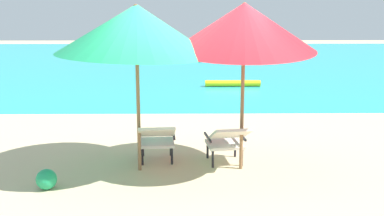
% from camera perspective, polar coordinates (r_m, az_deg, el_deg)
% --- Properties ---
extents(ground_plane, '(40.00, 40.00, 0.00)m').
position_cam_1_polar(ground_plane, '(10.79, -0.23, 0.03)').
color(ground_plane, '#CCB78E').
extents(ocean_band, '(40.00, 18.00, 0.01)m').
position_cam_1_polar(ocean_band, '(19.08, -0.47, 5.58)').
color(ocean_band, '#28B2B7').
rests_on(ocean_band, ground_plane).
extents(swim_buoy, '(1.60, 0.18, 0.18)m').
position_cam_1_polar(swim_buoy, '(13.58, 5.00, 3.03)').
color(swim_buoy, yellow).
rests_on(swim_buoy, ocean_band).
extents(lounge_chair_left, '(0.59, 0.91, 0.68)m').
position_cam_1_polar(lounge_chair_left, '(6.97, -4.32, -3.68)').
color(lounge_chair_left, silver).
rests_on(lounge_chair_left, ground_plane).
extents(lounge_chair_right, '(0.65, 0.94, 0.68)m').
position_cam_1_polar(lounge_chair_right, '(6.89, 4.32, -3.87)').
color(lounge_chair_right, silver).
rests_on(lounge_chair_right, ground_plane).
extents(beach_umbrella_left, '(2.45, 2.43, 2.39)m').
position_cam_1_polar(beach_umbrella_left, '(6.46, -6.82, 9.48)').
color(beach_umbrella_left, olive).
rests_on(beach_umbrella_left, ground_plane).
extents(beach_umbrella_right, '(2.20, 2.24, 2.45)m').
position_cam_1_polar(beach_umbrella_right, '(6.51, 6.38, 9.82)').
color(beach_umbrella_right, olive).
rests_on(beach_umbrella_right, ground_plane).
extents(beach_ball, '(0.27, 0.27, 0.27)m').
position_cam_1_polar(beach_ball, '(6.40, -17.35, -8.30)').
color(beach_ball, '#1E9E60').
rests_on(beach_ball, ground_plane).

